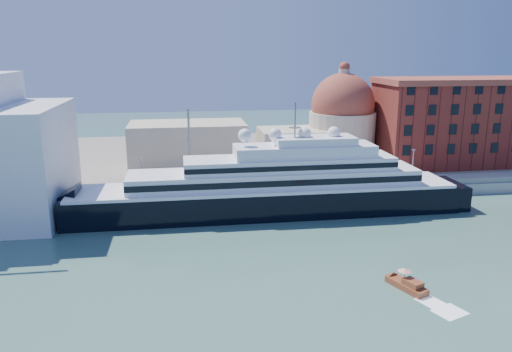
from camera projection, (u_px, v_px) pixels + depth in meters
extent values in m
plane|color=#386158|center=(321.00, 256.00, 80.52)|extent=(400.00, 400.00, 0.00)
cube|color=gray|center=(280.00, 192.00, 112.80)|extent=(180.00, 10.00, 2.50)
cube|color=slate|center=(254.00, 156.00, 152.16)|extent=(260.00, 72.00, 2.00)
cube|color=slate|center=(284.00, 189.00, 108.04)|extent=(180.00, 0.10, 1.20)
cube|color=black|center=(265.00, 203.00, 101.25)|extent=(78.15, 12.02, 6.51)
cone|color=black|center=(53.00, 213.00, 95.27)|extent=(10.02, 12.02, 12.02)
cube|color=black|center=(444.00, 196.00, 106.98)|extent=(6.01, 11.02, 6.01)
cube|color=white|center=(265.00, 186.00, 100.38)|extent=(76.15, 12.22, 0.60)
cube|color=white|center=(275.00, 177.00, 100.23)|extent=(58.11, 10.02, 3.01)
cube|color=black|center=(279.00, 184.00, 95.43)|extent=(58.11, 0.15, 1.20)
cube|color=white|center=(289.00, 163.00, 99.98)|extent=(42.08, 9.02, 2.61)
cube|color=white|center=(304.00, 151.00, 99.80)|extent=(28.06, 8.02, 2.40)
cube|color=white|center=(314.00, 140.00, 99.60)|extent=(16.03, 7.01, 1.60)
cylinder|color=slate|center=(295.00, 120.00, 97.99)|extent=(0.30, 0.30, 7.01)
sphere|color=white|center=(245.00, 135.00, 97.22)|extent=(2.61, 2.61, 2.61)
sphere|color=white|center=(275.00, 135.00, 98.09)|extent=(2.61, 2.61, 2.61)
sphere|color=white|center=(305.00, 134.00, 98.97)|extent=(2.61, 2.61, 2.61)
sphere|color=white|center=(334.00, 133.00, 99.84)|extent=(2.61, 2.61, 2.61)
cube|color=white|center=(8.00, 230.00, 91.00)|extent=(11.47, 6.05, 1.46)
cube|color=white|center=(17.00, 224.00, 90.57)|extent=(4.07, 3.05, 1.09)
cube|color=brown|center=(406.00, 286.00, 69.58)|extent=(4.26, 6.68, 1.06)
cube|color=brown|center=(413.00, 283.00, 68.47)|extent=(2.53, 3.08, 0.85)
cylinder|color=slate|center=(404.00, 276.00, 69.70)|extent=(0.06, 0.06, 1.69)
cone|color=red|center=(405.00, 270.00, 69.46)|extent=(1.90, 1.90, 0.42)
cube|color=maroon|center=(456.00, 124.00, 134.73)|extent=(42.00, 18.00, 22.00)
cube|color=brown|center=(460.00, 81.00, 131.91)|extent=(43.00, 19.00, 1.50)
cylinder|color=beige|center=(342.00, 138.00, 137.10)|extent=(18.00, 18.00, 14.00)
sphere|color=brown|center=(343.00, 105.00, 134.89)|extent=(17.00, 17.00, 17.00)
cylinder|color=beige|center=(344.00, 75.00, 132.93)|extent=(3.00, 3.00, 3.00)
cube|color=beige|center=(293.00, 147.00, 133.64)|extent=(18.00, 14.00, 10.00)
cube|color=beige|center=(188.00, 145.00, 131.24)|extent=(30.00, 16.00, 12.00)
cylinder|color=slate|center=(142.00, 177.00, 104.27)|extent=(0.24, 0.24, 8.00)
cube|color=slate|center=(141.00, 158.00, 103.27)|extent=(0.80, 0.30, 0.25)
cylinder|color=slate|center=(283.00, 172.00, 108.64)|extent=(0.24, 0.24, 8.00)
cube|color=slate|center=(283.00, 154.00, 107.63)|extent=(0.80, 0.30, 0.25)
cylinder|color=slate|center=(412.00, 168.00, 113.00)|extent=(0.24, 0.24, 8.00)
cube|color=slate|center=(414.00, 150.00, 111.99)|extent=(0.80, 0.30, 0.25)
cylinder|color=slate|center=(189.00, 151.00, 106.42)|extent=(0.50, 0.50, 18.00)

